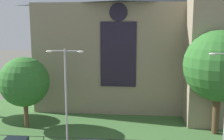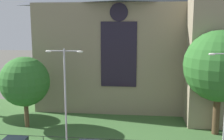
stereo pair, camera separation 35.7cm
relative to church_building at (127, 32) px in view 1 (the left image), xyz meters
name	(u,v)px [view 1 (the left image)]	position (x,y,z in m)	size (l,w,h in m)	color
ground	(112,122)	(-1.37, -7.99, -10.27)	(160.00, 160.00, 0.00)	#56544C
grass_verge	(110,128)	(-1.37, -9.99, -10.27)	(120.00, 20.00, 0.01)	#3D6633
church_building	(127,32)	(0.00, 0.00, 0.00)	(23.20, 16.20, 26.00)	gray
tree_right_near	(219,66)	(9.88, -10.44, -3.05)	(7.27, 7.27, 10.89)	#4C3823
tree_left_near	(24,82)	(-10.70, -10.56, -5.08)	(5.47, 5.47, 7.95)	brown
streetlamp_near	(66,88)	(-4.77, -15.59, -4.42)	(3.37, 0.26, 9.36)	#B2B2B7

